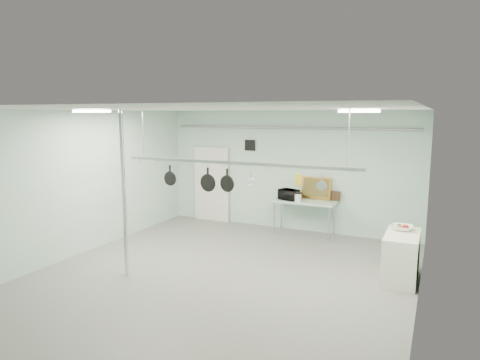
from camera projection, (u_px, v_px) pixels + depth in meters
The scene contains 25 objects.
floor at pixel (219, 278), 8.17m from camera, with size 8.00×8.00×0.00m, color gray.
ceiling at pixel (217, 109), 7.68m from camera, with size 7.00×8.00×0.02m, color silver.
back_wall at pixel (288, 171), 11.49m from camera, with size 7.00×0.02×3.20m, color #A9CBB9.
right_wall at pixel (422, 215), 6.46m from camera, with size 0.02×8.00×3.20m, color #A9CBB9.
door at pixel (212, 185), 12.50m from camera, with size 1.10×0.10×2.20m, color silver.
wall_vent at pixel (250, 145), 11.84m from camera, with size 0.30×0.04×0.30m, color black.
conduit_pipe at pixel (287, 128), 11.24m from camera, with size 0.07×0.07×6.60m, color gray.
chrome_pole at pixel (124, 194), 8.10m from camera, with size 0.08×0.08×3.20m, color silver.
prep_table at pixel (304, 203), 11.01m from camera, with size 1.60×0.70×0.91m.
side_cabinet at pixel (401, 257), 8.03m from camera, with size 0.60×1.20×0.90m, color white.
pot_rack at pixel (235, 161), 8.01m from camera, with size 4.80×0.06×1.00m.
light_panel_left at pixel (92, 111), 7.89m from camera, with size 0.65×0.30×0.05m, color white.
light_panel_right at pixel (359, 111), 7.22m from camera, with size 0.65×0.30×0.05m, color white.
microwave at pixel (289, 195), 11.07m from camera, with size 0.49×0.33×0.27m, color black.
coffee_canister at pixel (298, 198), 10.86m from camera, with size 0.18×0.18×0.20m, color silver.
painting_large at pixel (316, 188), 11.13m from camera, with size 0.78×0.05×0.58m, color #C68735.
painting_small at pixel (334, 196), 10.95m from camera, with size 0.30×0.04×0.25m, color #332112.
fruit_bowl at pixel (402, 228), 8.20m from camera, with size 0.40×0.40×0.10m, color white.
skillet_left at pixel (170, 175), 8.68m from camera, with size 0.29×0.06×0.40m, color black, non-canonical shape.
skillet_mid at pixel (208, 179), 8.31m from camera, with size 0.35×0.06×0.47m, color black, non-canonical shape.
skillet_right at pixel (227, 180), 8.13m from camera, with size 0.32×0.06×0.43m, color black, non-canonical shape.
whisk at pixel (251, 179), 7.92m from camera, with size 0.17×0.17×0.32m, color #B0B0B4, non-canonical shape.
grater at pixel (298, 180), 7.53m from camera, with size 0.10×0.02×0.24m, color #C9D218, non-canonical shape.
saucepan at pixel (322, 182), 7.36m from camera, with size 0.16×0.09×0.28m, color silver, non-canonical shape.
fruit_cluster at pixel (402, 226), 8.20m from camera, with size 0.24×0.24×0.09m, color maroon, non-canonical shape.
Camera 1 is at (3.68, -6.87, 3.12)m, focal length 32.00 mm.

